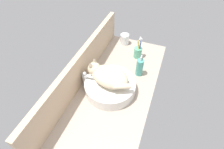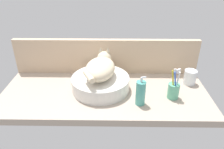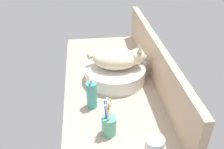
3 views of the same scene
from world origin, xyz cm
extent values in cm
cube|color=#B2A08E|center=(0.00, 0.00, -2.00)|extent=(122.51, 52.93, 4.00)
cube|color=#CCAD8C|center=(0.00, 24.67, 11.90)|extent=(122.51, 3.60, 23.80)
cylinder|color=silver|center=(-2.63, 2.25, 4.15)|extent=(34.42, 34.42, 8.29)
ellipsoid|color=beige|center=(-2.63, 2.25, 13.79)|extent=(20.65, 27.32, 11.00)
sphere|color=beige|center=(-0.79, 13.98, 15.29)|extent=(8.80, 8.80, 8.80)
cone|color=tan|center=(-2.81, 15.31, 20.69)|extent=(2.80, 2.80, 3.20)
cone|color=tan|center=(1.53, 14.63, 20.69)|extent=(2.80, 2.80, 3.20)
cylinder|color=beige|center=(-8.04, -7.66, 14.29)|extent=(7.62, 11.31, 3.20)
cylinder|color=silver|center=(-4.65, 19.87, 5.50)|extent=(3.60, 3.60, 11.00)
cylinder|color=silver|center=(-4.08, 14.90, 10.40)|extent=(3.33, 10.19, 2.20)
sphere|color=silver|center=(-4.65, 19.87, 12.20)|extent=(2.80, 2.80, 2.80)
cylinder|color=teal|center=(19.78, -12.27, 6.89)|extent=(5.23, 5.23, 13.77)
cylinder|color=silver|center=(19.78, -12.27, 15.17)|extent=(1.20, 1.20, 2.80)
cylinder|color=silver|center=(20.98, -12.27, 16.57)|extent=(2.20, 1.00, 1.00)
cylinder|color=#5BB28E|center=(39.03, -6.00, 4.45)|extent=(6.49, 6.49, 8.89)
cylinder|color=yellow|center=(38.12, -6.68, 8.90)|extent=(2.94, 3.62, 16.91)
cube|color=white|center=(38.12, -6.68, 17.40)|extent=(1.49, 1.18, 2.62)
cylinder|color=blue|center=(39.34, -7.10, 8.90)|extent=(4.04, 1.79, 16.90)
cube|color=white|center=(39.34, -7.10, 17.40)|extent=(1.63, 0.93, 2.62)
cylinder|color=white|center=(40.43, -5.98, 8.90)|extent=(0.95, 4.03, 16.88)
cube|color=white|center=(40.43, -5.98, 17.40)|extent=(1.21, 1.23, 2.51)
cylinder|color=white|center=(53.09, 9.97, 4.58)|extent=(7.66, 7.66, 9.16)
cylinder|color=silver|center=(53.09, 9.97, 2.51)|extent=(6.74, 6.74, 5.03)
camera|label=1|loc=(-73.60, -26.14, 95.58)|focal=28.00mm
camera|label=2|loc=(6.02, -110.13, 71.21)|focal=35.00mm
camera|label=3|loc=(116.71, -14.28, 80.50)|focal=40.00mm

